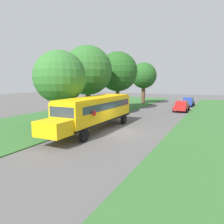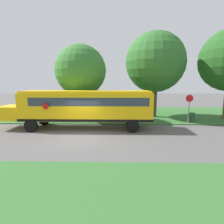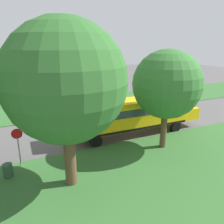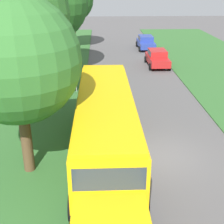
{
  "view_description": "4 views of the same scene",
  "coord_description": "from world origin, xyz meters",
  "px_view_note": "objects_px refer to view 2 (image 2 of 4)",
  "views": [
    {
      "loc": [
        7.73,
        -17.88,
        4.69
      ],
      "look_at": [
        -2.07,
        2.31,
        1.45
      ],
      "focal_mm": 35.0,
      "sensor_mm": 36.0,
      "label": 1
    },
    {
      "loc": [
        11.72,
        2.52,
        3.69
      ],
      "look_at": [
        -2.42,
        2.19,
        1.44
      ],
      "focal_mm": 28.0,
      "sensor_mm": 36.0,
      "label": 2
    },
    {
      "loc": [
        -18.74,
        9.04,
        7.82
      ],
      "look_at": [
        0.08,
        0.62,
        1.41
      ],
      "focal_mm": 35.0,
      "sensor_mm": 36.0,
      "label": 3
    },
    {
      "loc": [
        -2.85,
        -12.94,
        7.93
      ],
      "look_at": [
        -2.24,
        1.72,
        1.61
      ],
      "focal_mm": 50.0,
      "sensor_mm": 36.0,
      "label": 4
    }
  ],
  "objects_px": {
    "trash_bin": "(192,117)",
    "school_bus": "(83,106)",
    "oak_tree_beside_bus": "(81,70)",
    "oak_tree_roadside_mid": "(154,62)",
    "stop_sign": "(189,105)"
  },
  "relations": [
    {
      "from": "stop_sign",
      "to": "trash_bin",
      "type": "height_order",
      "value": "stop_sign"
    },
    {
      "from": "oak_tree_roadside_mid",
      "to": "oak_tree_beside_bus",
      "type": "bearing_deg",
      "value": -76.6
    },
    {
      "from": "school_bus",
      "to": "trash_bin",
      "type": "xyz_separation_m",
      "value": [
        -2.92,
        10.28,
        -1.47
      ]
    },
    {
      "from": "school_bus",
      "to": "stop_sign",
      "type": "distance_m",
      "value": 9.73
    },
    {
      "from": "oak_tree_beside_bus",
      "to": "oak_tree_roadside_mid",
      "type": "distance_m",
      "value": 7.92
    },
    {
      "from": "oak_tree_beside_bus",
      "to": "stop_sign",
      "type": "height_order",
      "value": "oak_tree_beside_bus"
    },
    {
      "from": "school_bus",
      "to": "oak_tree_roadside_mid",
      "type": "relative_size",
      "value": 1.35
    },
    {
      "from": "trash_bin",
      "to": "school_bus",
      "type": "bearing_deg",
      "value": -74.14
    },
    {
      "from": "school_bus",
      "to": "oak_tree_beside_bus",
      "type": "xyz_separation_m",
      "value": [
        -3.51,
        -0.8,
        3.18
      ]
    },
    {
      "from": "school_bus",
      "to": "oak_tree_beside_bus",
      "type": "height_order",
      "value": "oak_tree_beside_bus"
    },
    {
      "from": "school_bus",
      "to": "stop_sign",
      "type": "bearing_deg",
      "value": 101.8
    },
    {
      "from": "oak_tree_beside_bus",
      "to": "oak_tree_roadside_mid",
      "type": "height_order",
      "value": "oak_tree_roadside_mid"
    },
    {
      "from": "oak_tree_roadside_mid",
      "to": "stop_sign",
      "type": "height_order",
      "value": "oak_tree_roadside_mid"
    },
    {
      "from": "oak_tree_beside_bus",
      "to": "school_bus",
      "type": "bearing_deg",
      "value": 12.79
    },
    {
      "from": "oak_tree_beside_bus",
      "to": "oak_tree_roadside_mid",
      "type": "relative_size",
      "value": 0.82
    }
  ]
}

